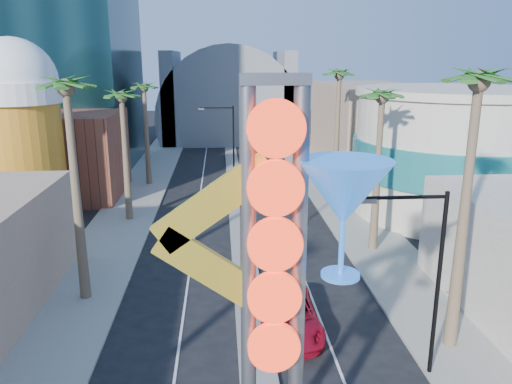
% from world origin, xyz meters
% --- Properties ---
extents(sidewalk_west, '(5.00, 100.00, 0.15)m').
position_xyz_m(sidewalk_west, '(-9.50, 35.00, 0.07)').
color(sidewalk_west, gray).
rests_on(sidewalk_west, ground).
extents(sidewalk_east, '(5.00, 100.00, 0.15)m').
position_xyz_m(sidewalk_east, '(9.50, 35.00, 0.07)').
color(sidewalk_east, gray).
rests_on(sidewalk_east, ground).
extents(median, '(1.60, 84.00, 0.15)m').
position_xyz_m(median, '(0.00, 38.00, 0.07)').
color(median, gray).
rests_on(median, ground).
extents(brick_filler_west, '(10.00, 10.00, 8.00)m').
position_xyz_m(brick_filler_west, '(-16.00, 38.00, 4.00)').
color(brick_filler_west, brown).
rests_on(brick_filler_west, ground).
extents(filler_east, '(10.00, 20.00, 10.00)m').
position_xyz_m(filler_east, '(16.00, 48.00, 5.00)').
color(filler_east, tan).
rests_on(filler_east, ground).
extents(beer_mug, '(7.00, 7.00, 14.50)m').
position_xyz_m(beer_mug, '(-17.00, 30.00, 7.84)').
color(beer_mug, orange).
rests_on(beer_mug, ground).
extents(turquoise_building, '(16.60, 16.60, 10.60)m').
position_xyz_m(turquoise_building, '(18.00, 30.00, 5.25)').
color(turquoise_building, '#B8AD9C').
rests_on(turquoise_building, ground).
extents(canopy, '(22.00, 16.00, 22.00)m').
position_xyz_m(canopy, '(0.00, 72.00, 4.31)').
color(canopy, slate).
rests_on(canopy, ground).
extents(neon_sign, '(6.53, 2.60, 12.55)m').
position_xyz_m(neon_sign, '(0.82, 2.96, 7.31)').
color(neon_sign, gray).
rests_on(neon_sign, ground).
extents(streetlight_0, '(3.79, 0.25, 8.00)m').
position_xyz_m(streetlight_0, '(0.55, 20.00, 4.88)').
color(streetlight_0, black).
rests_on(streetlight_0, ground).
extents(streetlight_1, '(3.79, 0.25, 8.00)m').
position_xyz_m(streetlight_1, '(-0.55, 44.00, 4.88)').
color(streetlight_1, black).
rests_on(streetlight_1, ground).
extents(streetlight_2, '(3.45, 0.25, 8.00)m').
position_xyz_m(streetlight_2, '(6.72, 8.00, 4.83)').
color(streetlight_2, black).
rests_on(streetlight_2, ground).
extents(palm_1, '(2.40, 2.40, 12.70)m').
position_xyz_m(palm_1, '(-9.00, 16.00, 10.82)').
color(palm_1, brown).
rests_on(palm_1, ground).
extents(palm_2, '(2.40, 2.40, 11.20)m').
position_xyz_m(palm_2, '(-9.00, 30.00, 9.48)').
color(palm_2, brown).
rests_on(palm_2, ground).
extents(palm_3, '(2.40, 2.40, 11.20)m').
position_xyz_m(palm_3, '(-9.00, 42.00, 9.48)').
color(palm_3, brown).
rests_on(palm_3, ground).
extents(palm_5, '(2.40, 2.40, 13.20)m').
position_xyz_m(palm_5, '(9.00, 10.00, 11.27)').
color(palm_5, brown).
rests_on(palm_5, ground).
extents(palm_6, '(2.40, 2.40, 11.70)m').
position_xyz_m(palm_6, '(9.00, 22.00, 9.93)').
color(palm_6, brown).
rests_on(palm_6, ground).
extents(palm_7, '(2.40, 2.40, 12.70)m').
position_xyz_m(palm_7, '(9.00, 34.00, 10.82)').
color(palm_7, brown).
rests_on(palm_7, ground).
extents(red_pickup, '(2.88, 6.16, 1.71)m').
position_xyz_m(red_pickup, '(1.72, 11.99, 0.85)').
color(red_pickup, '#AA0D25').
rests_on(red_pickup, ground).
extents(pedestrian_a, '(0.77, 0.60, 1.85)m').
position_xyz_m(pedestrian_a, '(11.30, 15.06, 1.08)').
color(pedestrian_a, gray).
rests_on(pedestrian_a, sidewalk_east).
extents(pedestrian_b, '(0.86, 0.74, 1.53)m').
position_xyz_m(pedestrian_b, '(10.66, 13.40, 0.91)').
color(pedestrian_b, gray).
rests_on(pedestrian_b, sidewalk_east).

